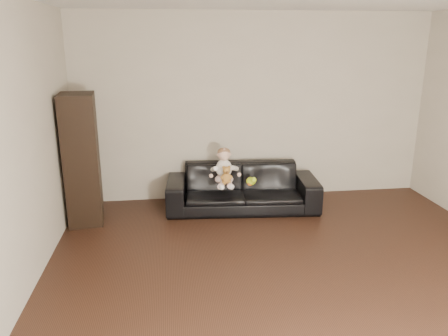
{
  "coord_description": "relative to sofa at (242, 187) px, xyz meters",
  "views": [
    {
      "loc": [
        -1.21,
        -3.27,
        2.22
      ],
      "look_at": [
        -0.51,
        2.15,
        0.61
      ],
      "focal_mm": 35.0,
      "sensor_mm": 36.0,
      "label": 1
    }
  ],
  "objects": [
    {
      "name": "toy_green",
      "position": [
        0.08,
        -0.18,
        0.15
      ],
      "size": [
        0.15,
        0.17,
        0.11
      ],
      "primitive_type": "ellipsoid",
      "rotation": [
        0.0,
        0.0,
        -0.17
      ],
      "color": "#B8E11A",
      "rests_on": "sofa"
    },
    {
      "name": "toy_blue_disc",
      "position": [
        0.12,
        -0.08,
        0.1
      ],
      "size": [
        0.1,
        0.1,
        0.01
      ],
      "primitive_type": "cylinder",
      "rotation": [
        0.0,
        0.0,
        -0.23
      ],
      "color": "blue",
      "rests_on": "sofa"
    },
    {
      "name": "sofa",
      "position": [
        0.0,
        0.0,
        0.0
      ],
      "size": [
        2.08,
        0.94,
        0.59
      ],
      "primitive_type": "imported",
      "rotation": [
        0.0,
        0.0,
        -0.08
      ],
      "color": "black",
      "rests_on": "floor"
    },
    {
      "name": "teddy_bear",
      "position": [
        -0.25,
        -0.26,
        0.27
      ],
      "size": [
        0.15,
        0.15,
        0.23
      ],
      "rotation": [
        0.0,
        0.0,
        -0.23
      ],
      "color": "#AD7731",
      "rests_on": "sofa"
    },
    {
      "name": "baby",
      "position": [
        -0.26,
        -0.11,
        0.31
      ],
      "size": [
        0.35,
        0.43,
        0.49
      ],
      "rotation": [
        0.0,
        0.0,
        -0.18
      ],
      "color": "beige",
      "rests_on": "sofa"
    },
    {
      "name": "shelf_item",
      "position": [
        -2.01,
        -0.17,
        0.87
      ],
      "size": [
        0.21,
        0.27,
        0.28
      ],
      "primitive_type": "cube",
      "rotation": [
        0.0,
        0.0,
        0.11
      ],
      "color": "silver",
      "rests_on": "cabinet"
    },
    {
      "name": "cabinet",
      "position": [
        -2.03,
        -0.17,
        0.51
      ],
      "size": [
        0.46,
        0.59,
        1.61
      ],
      "primitive_type": "cube",
      "rotation": [
        0.0,
        0.0,
        0.11
      ],
      "color": "black",
      "rests_on": "floor"
    },
    {
      "name": "floor",
      "position": [
        0.24,
        -2.25,
        -0.3
      ],
      "size": [
        5.5,
        5.5,
        0.0
      ],
      "primitive_type": "plane",
      "color": "#311B11",
      "rests_on": "ground"
    },
    {
      "name": "wall_back",
      "position": [
        0.24,
        0.5,
        1.0
      ],
      "size": [
        5.0,
        0.0,
        5.0
      ],
      "primitive_type": "plane",
      "rotation": [
        1.57,
        0.0,
        0.0
      ],
      "color": "#B7AE9A",
      "rests_on": "ground"
    },
    {
      "name": "toy_rattle",
      "position": [
        0.07,
        -0.22,
        0.13
      ],
      "size": [
        0.07,
        0.07,
        0.07
      ],
      "primitive_type": "sphere",
      "rotation": [
        0.0,
        0.0,
        -0.04
      ],
      "color": "orange",
      "rests_on": "sofa"
    }
  ]
}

